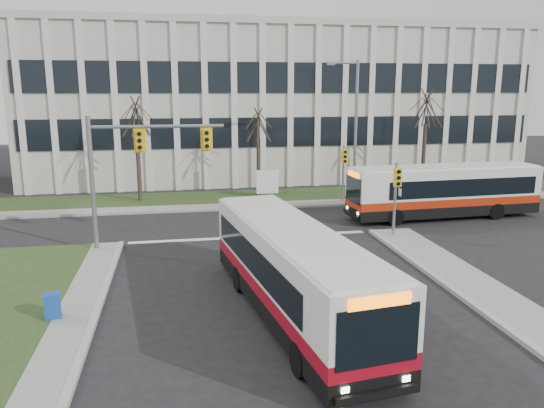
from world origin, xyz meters
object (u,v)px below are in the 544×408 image
Objects in this scene: bus_cross at (444,193)px; newspaper_box_blue at (53,307)px; directory_sign at (267,182)px; bus_main at (293,274)px; streetlight at (353,123)px.

newspaper_box_blue is (-19.25, -11.00, -1.02)m from bus_cross.
directory_sign is 2.11× the size of newspaper_box_blue.
directory_sign is at bearing -130.83° from bus_cross.
newspaper_box_blue is (-7.68, 1.02, -1.00)m from bus_main.
directory_sign reaches higher than newspaper_box_blue.
directory_sign is 0.18× the size of bus_cross.
bus_cross reaches higher than bus_main.
bus_cross is at bearing -57.71° from streetlight.
streetlight reaches higher than bus_main.
streetlight is 19.81m from bus_main.
streetlight is 4.60× the size of directory_sign.
newspaper_box_blue is (-15.61, -16.76, -4.72)m from streetlight.
directory_sign is 11.57m from bus_cross.
bus_cross reaches higher than newspaper_box_blue.
directory_sign is at bearing 48.60° from newspaper_box_blue.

